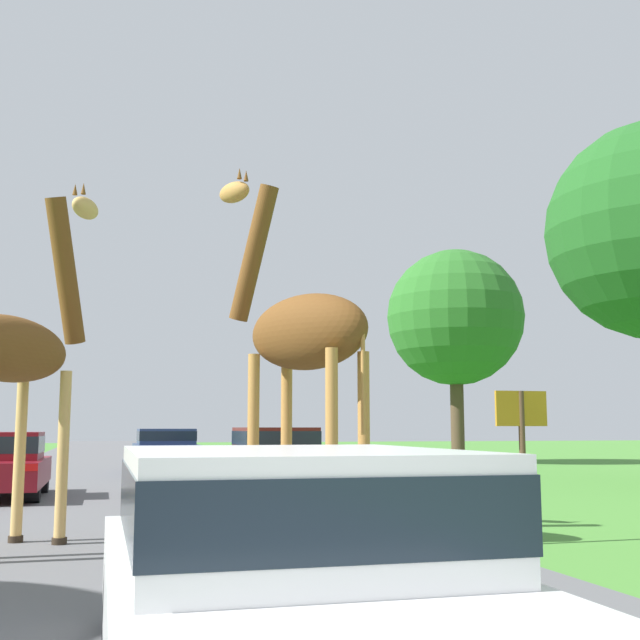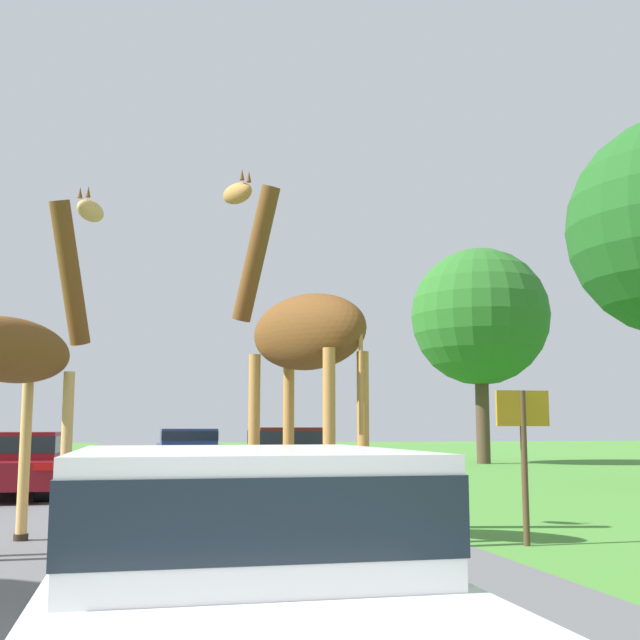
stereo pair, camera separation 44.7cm
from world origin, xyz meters
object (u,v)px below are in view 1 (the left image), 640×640
Objects in this scene: giraffe_near_road at (302,338)px; giraffe_companion at (16,349)px; car_far_ahead at (275,459)px; car_lead_maroon at (290,573)px; car_queue_right at (166,449)px; tree_right_cluster at (455,318)px; sign_post at (522,437)px.

giraffe_companion is (-3.48, 0.24, -0.22)m from giraffe_near_road.
car_lead_maroon is at bearing -101.48° from car_far_ahead.
car_queue_right is 0.54× the size of tree_right_cluster.
tree_right_cluster reaches higher than car_queue_right.
car_lead_maroon is 1.07× the size of car_far_ahead.
giraffe_companion reaches higher than car_far_ahead.
tree_right_cluster is (10.30, 13.14, 5.15)m from car_far_ahead.
car_lead_maroon is at bearing -139.39° from giraffe_near_road.
giraffe_companion is 0.55× the size of tree_right_cluster.
car_lead_maroon is 2.47× the size of sign_post.
giraffe_companion reaches higher than car_queue_right.
giraffe_near_road is at bearing -99.08° from car_far_ahead.
giraffe_companion is at bearing -124.34° from car_far_ahead.
car_far_ahead is 2.31× the size of sign_post.
sign_post is at bearing 50.73° from car_lead_maroon.
giraffe_near_road is at bearing -88.22° from car_queue_right.
tree_right_cluster is at bearing 25.28° from giraffe_near_road.
car_far_ahead is 0.50× the size of tree_right_cluster.
giraffe_near_road is 1.09× the size of car_lead_maroon.
tree_right_cluster is at bearing 83.76° from giraffe_companion.
sign_post is (6.10, -1.14, -1.05)m from giraffe_companion.
giraffe_near_road is 23.36m from tree_right_cluster.
car_far_ahead is 17.47m from tree_right_cluster.
sign_post is (2.62, -0.89, -1.27)m from giraffe_near_road.
car_lead_maroon is at bearing -41.65° from giraffe_companion.
giraffe_near_road is at bearing 75.75° from car_lead_maroon.
giraffe_companion is 1.10× the size of car_far_ahead.
sign_post reaches higher than car_far_ahead.
car_far_ahead is at bearing 45.78° from giraffe_near_road.
giraffe_near_road reaches higher than car_far_ahead.
car_queue_right is 17.30m from sign_post.
car_lead_maroon is (-1.51, -5.94, -1.88)m from giraffe_near_road.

